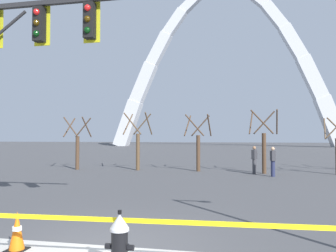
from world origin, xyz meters
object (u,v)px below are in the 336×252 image
object	(u,v)px
monument_arch	(224,72)
pedestrian_standing_center	(254,160)
traffic_signal_gantry	(3,56)
pedestrian_walking_left	(273,161)
fire_hydrant	(120,244)
traffic_cone_by_hydrant	(17,231)

from	to	relation	value
monument_arch	pedestrian_standing_center	distance (m)	55.84
traffic_signal_gantry	pedestrian_walking_left	size ratio (longest dim) A/B	4.04
fire_hydrant	pedestrian_standing_center	xyz separation A→B (m)	(2.83, 14.87, 0.35)
fire_hydrant	pedestrian_walking_left	bearing A→B (deg)	74.74
traffic_signal_gantry	pedestrian_walking_left	bearing A→B (deg)	53.80
traffic_signal_gantry	pedestrian_standing_center	bearing A→B (deg)	59.67
monument_arch	fire_hydrant	bearing A→B (deg)	-89.41
fire_hydrant	traffic_cone_by_hydrant	distance (m)	2.34
pedestrian_standing_center	traffic_signal_gantry	bearing A→B (deg)	-120.33
pedestrian_standing_center	pedestrian_walking_left	bearing A→B (deg)	-53.35
pedestrian_walking_left	monument_arch	bearing A→B (deg)	94.62
traffic_cone_by_hydrant	monument_arch	size ratio (longest dim) A/B	0.01
traffic_cone_by_hydrant	pedestrian_standing_center	distance (m)	15.12
monument_arch	traffic_cone_by_hydrant	bearing A→B (deg)	-91.31
monument_arch	pedestrian_standing_center	bearing A→B (deg)	-86.23
traffic_cone_by_hydrant	pedestrian_walking_left	distance (m)	14.35
traffic_cone_by_hydrant	pedestrian_walking_left	xyz separation A→B (m)	(5.98, 13.03, 0.46)
monument_arch	pedestrian_standing_center	world-z (taller)	monument_arch
monument_arch	pedestrian_walking_left	world-z (taller)	monument_arch
traffic_cone_by_hydrant	fire_hydrant	bearing A→B (deg)	-15.68
traffic_cone_by_hydrant	monument_arch	xyz separation A→B (m)	(1.54, 67.81, 15.81)
fire_hydrant	traffic_cone_by_hydrant	xyz separation A→B (m)	(-2.25, 0.63, -0.11)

